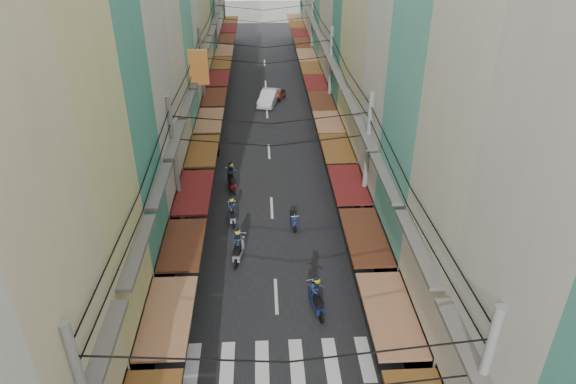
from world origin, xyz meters
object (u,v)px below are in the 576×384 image
object	(u,v)px
white_car	(269,104)
bicycle	(414,299)
market_umbrella	(466,351)
traffic_sign	(386,238)

from	to	relation	value
white_car	bicycle	size ratio (longest dim) A/B	3.14
market_umbrella	traffic_sign	size ratio (longest dim) A/B	0.81
traffic_sign	market_umbrella	bearing A→B (deg)	-79.44
market_umbrella	traffic_sign	distance (m)	7.18
traffic_sign	white_car	bearing A→B (deg)	101.51
bicycle	market_umbrella	world-z (taller)	market_umbrella
white_car	market_umbrella	distance (m)	32.80
bicycle	traffic_sign	size ratio (longest dim) A/B	0.46
white_car	traffic_sign	distance (m)	25.65
bicycle	traffic_sign	world-z (taller)	traffic_sign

